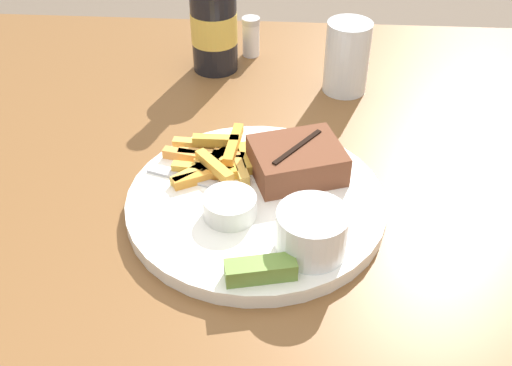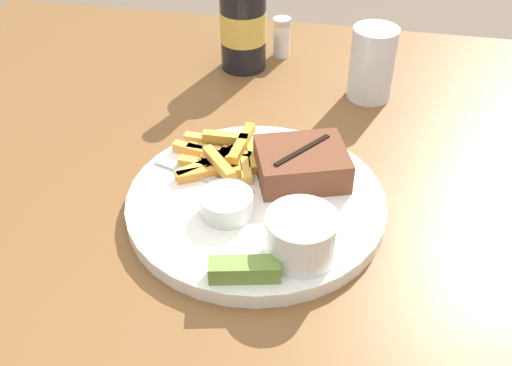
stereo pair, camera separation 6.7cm
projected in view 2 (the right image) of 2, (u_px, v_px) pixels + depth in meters
dining_table at (256, 258)px, 0.75m from camera, size 1.21×1.07×0.75m
dinner_plate at (256, 203)px, 0.69m from camera, size 0.30×0.30×0.02m
steak_portion at (302, 164)px, 0.70m from camera, size 0.13×0.11×0.04m
fries_pile at (221, 157)px, 0.73m from camera, size 0.12×0.12×0.02m
coleslaw_cup at (301, 234)px, 0.60m from camera, size 0.07×0.07×0.05m
dipping_sauce_cup at (227, 203)px, 0.65m from camera, size 0.06×0.06×0.02m
pickle_spear at (244, 270)px, 0.58m from camera, size 0.07×0.04×0.02m
fork_utensil at (199, 175)px, 0.71m from camera, size 0.13×0.05×0.00m
beer_bottle at (243, 24)px, 0.93m from camera, size 0.07×0.07×0.20m
drinking_glass at (372, 63)px, 0.86m from camera, size 0.07×0.07×0.11m
salt_shaker at (282, 37)px, 0.98m from camera, size 0.03×0.03×0.07m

